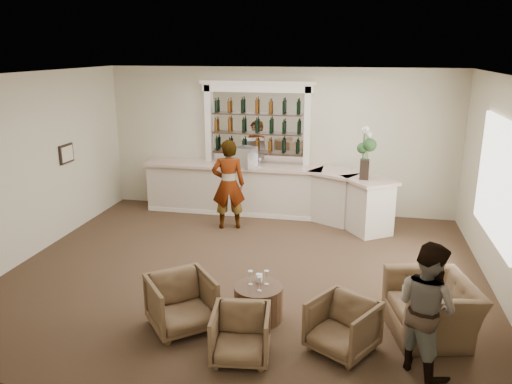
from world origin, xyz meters
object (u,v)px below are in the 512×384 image
(bar_counter, at_px, (268,191))
(armchair_center, at_px, (241,335))
(armchair_far, at_px, (431,308))
(espresso_machine, at_px, (243,157))
(cocktail_table, at_px, (258,302))
(guest, at_px, (426,308))
(armchair_left, at_px, (182,303))
(armchair_right, at_px, (342,326))
(sommelier, at_px, (228,184))
(flower_vase, at_px, (365,150))

(bar_counter, bearing_deg, armchair_center, -83.05)
(armchair_far, xyz_separation_m, espresso_machine, (-3.57, 4.36, 0.98))
(cocktail_table, relative_size, guest, 0.42)
(espresso_machine, bearing_deg, armchair_center, -56.55)
(bar_counter, relative_size, armchair_center, 7.97)
(armchair_left, xyz_separation_m, armchair_right, (2.16, -0.09, -0.03))
(guest, bearing_deg, bar_counter, -12.79)
(guest, distance_m, espresso_machine, 6.21)
(bar_counter, xyz_separation_m, guest, (2.82, -5.22, 0.23))
(sommelier, distance_m, espresso_machine, 1.00)
(armchair_far, bearing_deg, sommelier, -146.61)
(sommelier, distance_m, armchair_center, 4.75)
(bar_counter, distance_m, flower_vase, 2.49)
(armchair_far, bearing_deg, armchair_left, -94.00)
(bar_counter, bearing_deg, guest, -61.61)
(armchair_far, bearing_deg, armchair_right, -74.11)
(bar_counter, xyz_separation_m, flower_vase, (2.10, -0.65, 1.17))
(armchair_left, bearing_deg, armchair_far, -30.15)
(bar_counter, bearing_deg, armchair_right, -69.56)
(guest, xyz_separation_m, espresso_machine, (-3.37, 5.19, 0.55))
(armchair_center, bearing_deg, flower_vase, 66.32)
(armchair_center, bearing_deg, cocktail_table, 81.41)
(armchair_left, distance_m, flower_vase, 5.10)
(cocktail_table, bearing_deg, bar_counter, 98.74)
(guest, bearing_deg, cocktail_table, 29.88)
(bar_counter, height_order, armchair_left, bar_counter)
(armchair_left, relative_size, armchair_far, 0.71)
(armchair_left, bearing_deg, espresso_machine, 53.55)
(armchair_right, relative_size, armchair_far, 0.65)
(flower_vase, bearing_deg, armchair_center, -106.57)
(guest, height_order, espresso_machine, guest)
(armchair_far, distance_m, flower_vase, 4.09)
(armchair_left, distance_m, armchair_center, 1.08)
(cocktail_table, bearing_deg, espresso_machine, 105.58)
(armchair_center, distance_m, flower_vase, 5.21)
(flower_vase, bearing_deg, sommelier, -174.05)
(cocktail_table, xyz_separation_m, armchair_far, (2.33, 0.09, 0.13))
(flower_vase, bearing_deg, armchair_far, -76.15)
(armchair_right, distance_m, espresso_machine, 5.66)
(cocktail_table, relative_size, sommelier, 0.36)
(armchair_center, bearing_deg, guest, -0.87)
(armchair_left, xyz_separation_m, armchair_far, (3.30, 0.55, 0.00))
(cocktail_table, xyz_separation_m, sommelier, (-1.36, 3.55, 0.70))
(guest, bearing_deg, sommelier, -2.01)
(sommelier, bearing_deg, armchair_right, 106.21)
(sommelier, relative_size, armchair_far, 1.63)
(bar_counter, xyz_separation_m, armchair_left, (-0.28, -4.94, -0.19))
(cocktail_table, relative_size, espresso_machine, 1.36)
(bar_counter, bearing_deg, cocktail_table, -81.26)
(cocktail_table, distance_m, armchair_center, 0.97)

